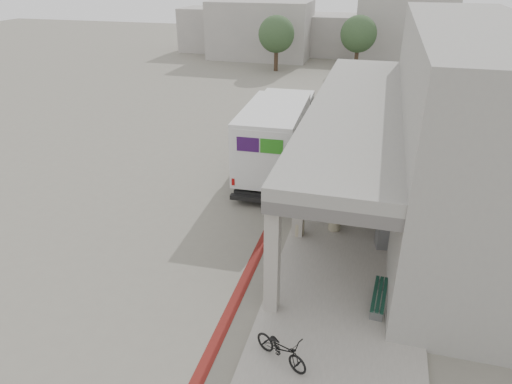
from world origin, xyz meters
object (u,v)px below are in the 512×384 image
(utility_cabinet, at_px, (383,235))
(bicycle_black, at_px, (281,348))
(fedex_truck, at_px, (277,135))
(bench, at_px, (379,296))

(utility_cabinet, xyz_separation_m, bicycle_black, (-2.23, -5.81, -0.05))
(fedex_truck, bearing_deg, bench, -62.30)
(bench, height_order, bicycle_black, bicycle_black)
(utility_cabinet, distance_m, bicycle_black, 6.23)
(fedex_truck, relative_size, bench, 4.77)
(fedex_truck, xyz_separation_m, bicycle_black, (2.69, -11.32, -1.25))
(fedex_truck, height_order, bicycle_black, fedex_truck)
(bench, relative_size, utility_cabinet, 1.83)
(fedex_truck, height_order, bench, fedex_truck)
(utility_cabinet, bearing_deg, fedex_truck, 121.88)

